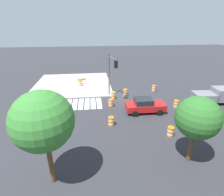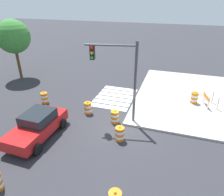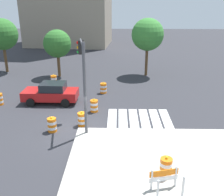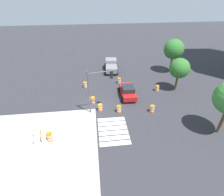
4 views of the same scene
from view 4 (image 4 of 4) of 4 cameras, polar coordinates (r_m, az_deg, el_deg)
ground_plane at (r=22.27m, az=-5.51°, el=-3.92°), size 120.00×120.00×0.00m
sidewalk_corner at (r=18.75m, az=-24.14°, el=-15.71°), size 12.00×12.00×0.15m
crosswalk_stripes at (r=19.28m, az=0.38°, el=-10.62°), size 4.35×3.20×0.02m
sports_car at (r=24.60m, az=5.18°, el=2.29°), size 4.33×2.19×1.63m
pickup_truck at (r=32.75m, az=-0.29°, el=10.81°), size 5.28×2.65×1.92m
traffic_barrel_near_corner at (r=26.79m, az=14.62°, el=3.13°), size 0.56×0.56×1.02m
traffic_barrel_crosswalk_end at (r=28.10m, az=2.37°, el=5.70°), size 0.56×0.56×1.02m
traffic_barrel_median_near at (r=27.17m, az=-8.82°, el=4.29°), size 0.56×0.56×1.02m
traffic_barrel_median_far at (r=23.32m, az=-6.31°, el=-0.73°), size 0.56×0.56×1.02m
traffic_barrel_far_curb at (r=21.87m, az=-3.94°, el=-3.13°), size 0.56×0.56×1.02m
traffic_barrel_lane_center at (r=22.16m, az=13.07°, el=-3.49°), size 0.56×0.56×1.02m
traffic_barrel_opposite_curb at (r=21.58m, az=2.30°, el=-3.63°), size 0.56×0.56×1.02m
traffic_barrel_on_sidewalk at (r=18.86m, az=-19.85°, el=-11.86°), size 0.56×0.56×1.02m
construction_barricade at (r=19.20m, az=-22.76°, el=-11.21°), size 1.38×1.05×1.00m
traffic_light_pole at (r=19.85m, az=-4.57°, el=4.60°), size 0.88×3.25×5.50m
street_tree_streetside_near at (r=32.64m, az=19.68°, el=14.86°), size 3.40×3.40×5.90m
street_tree_streetside_mid at (r=26.74m, az=21.34°, el=9.09°), size 2.86×2.86×4.93m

